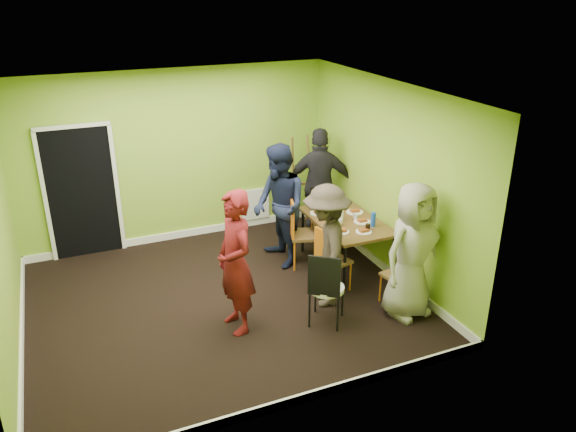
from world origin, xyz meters
name	(u,v)px	position (x,y,z in m)	size (l,w,h in m)	color
ground	(222,301)	(0.00, 0.00, 0.00)	(5.00, 5.00, 0.00)	black
room_walls	(216,234)	(-0.02, 0.04, 0.99)	(5.04, 4.54, 2.82)	#8BB42E
dining_table	(346,223)	(2.02, 0.26, 0.70)	(0.90, 1.50, 0.75)	black
chair_left_far	(300,229)	(1.40, 0.56, 0.60)	(0.55, 0.55, 1.06)	orange
chair_left_near	(330,257)	(1.45, -0.32, 0.54)	(0.48, 0.48, 0.95)	orange
chair_back_end	(322,203)	(2.07, 1.17, 0.68)	(0.45, 0.51, 0.96)	orange
chair_front_end	(403,272)	(2.16, -1.04, 0.50)	(0.43, 0.43, 0.90)	orange
chair_bentwood	(326,286)	(1.03, -1.04, 0.56)	(0.55, 0.55, 1.01)	black
easel	(307,181)	(2.11, 1.84, 0.83)	(0.67, 0.63, 1.68)	brown
plate_near_left	(318,213)	(1.75, 0.65, 0.76)	(0.26, 0.26, 0.01)	white
plate_near_right	(342,232)	(1.75, -0.09, 0.76)	(0.22, 0.22, 0.01)	white
plate_far_back	(330,205)	(2.08, 0.89, 0.76)	(0.23, 0.23, 0.01)	white
plate_far_front	(364,232)	(2.04, -0.21, 0.76)	(0.23, 0.23, 0.01)	white
plate_wall_back	(355,212)	(2.28, 0.47, 0.76)	(0.26, 0.26, 0.01)	white
plate_wall_front	(362,222)	(2.20, 0.11, 0.76)	(0.25, 0.25, 0.01)	white
thermos	(341,213)	(1.93, 0.28, 0.87)	(0.08, 0.08, 0.24)	white
blue_bottle	(373,219)	(2.26, -0.09, 0.86)	(0.07, 0.07, 0.21)	#1847B9
orange_bottle	(338,215)	(1.95, 0.40, 0.79)	(0.03, 0.03, 0.09)	orange
glass_mid	(332,213)	(1.89, 0.49, 0.80)	(0.06, 0.06, 0.10)	black
glass_back	(340,206)	(2.13, 0.69, 0.80)	(0.06, 0.06, 0.10)	black
glass_front	(368,228)	(2.11, -0.20, 0.80)	(0.07, 0.07, 0.11)	black
cup_a	(338,222)	(1.81, 0.14, 0.80)	(0.13, 0.13, 0.10)	white
cup_b	(355,216)	(2.16, 0.25, 0.79)	(0.09, 0.09, 0.08)	white
person_standing	(235,263)	(0.00, -0.67, 0.91)	(0.66, 0.43, 1.82)	#5D1013
person_left_far	(279,206)	(1.15, 0.74, 0.93)	(0.90, 0.70, 1.86)	black
person_left_near	(326,246)	(1.27, -0.55, 0.83)	(1.08, 0.62, 1.66)	#322A21
person_back_end	(320,185)	(2.10, 1.31, 0.94)	(1.10, 0.46, 1.88)	black
person_front_end	(412,251)	(2.13, -1.22, 0.90)	(0.88, 0.57, 1.79)	gray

